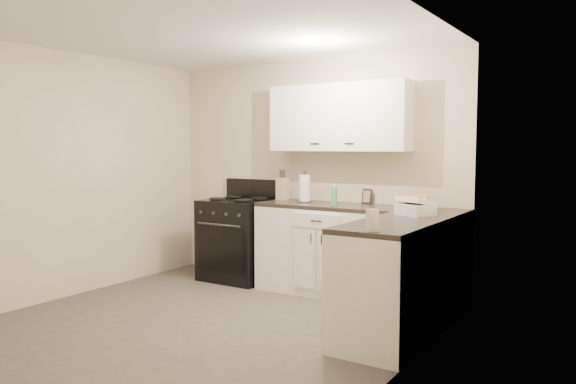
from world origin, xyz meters
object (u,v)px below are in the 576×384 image
Objects in this scene: stove at (239,240)px; knife_block at (282,189)px; wicker_basket at (418,204)px; countertop_grill at (415,210)px; paper_towel at (305,189)px.

stove is 3.75× the size of knife_block.
wicker_basket is (2.11, 0.06, 0.53)m from stove.
wicker_basket is at bearing 130.55° from countertop_grill.
countertop_grill is at bearing -19.19° from paper_towel.
knife_block is at bearing 16.87° from stove.
knife_block is 0.85× the size of paper_towel.
countertop_grill is at bearing -73.14° from wicker_basket.
paper_towel reaches higher than knife_block.
paper_towel reaches higher than wicker_basket.
stove is 3.19× the size of paper_towel.
knife_block is 1.85m from countertop_grill.
knife_block is at bearing 176.61° from wicker_basket.
paper_towel is (0.34, -0.08, 0.02)m from knife_block.
knife_block is at bearing 166.57° from paper_towel.
stove is at bearing -154.95° from knife_block.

